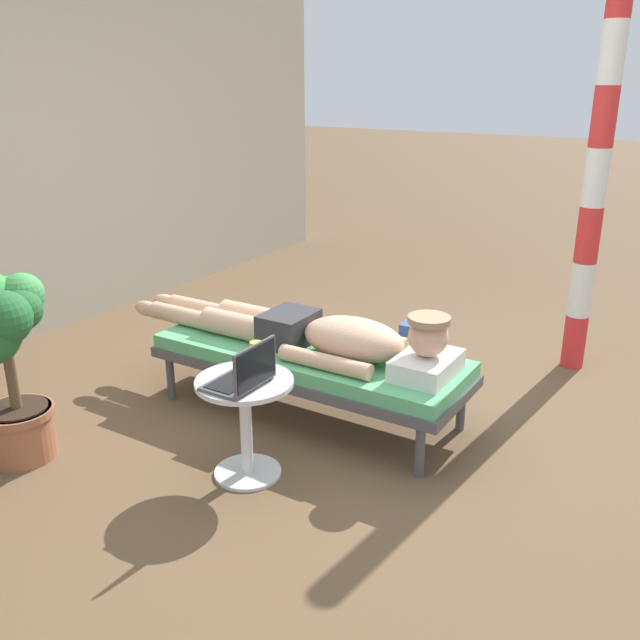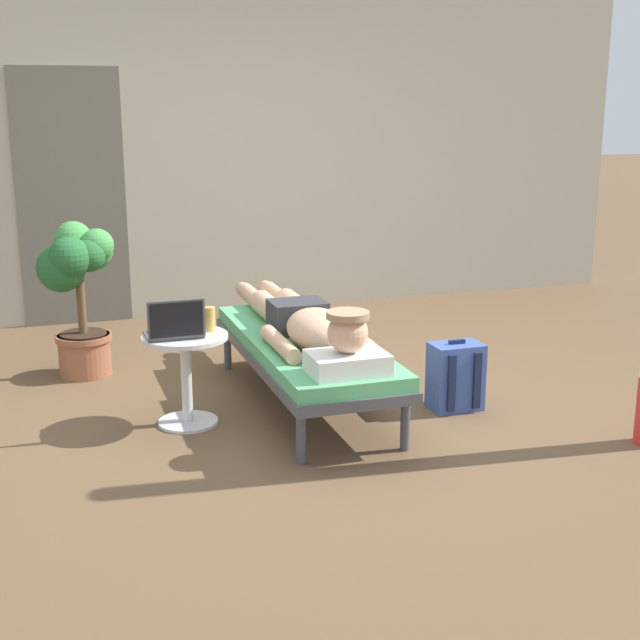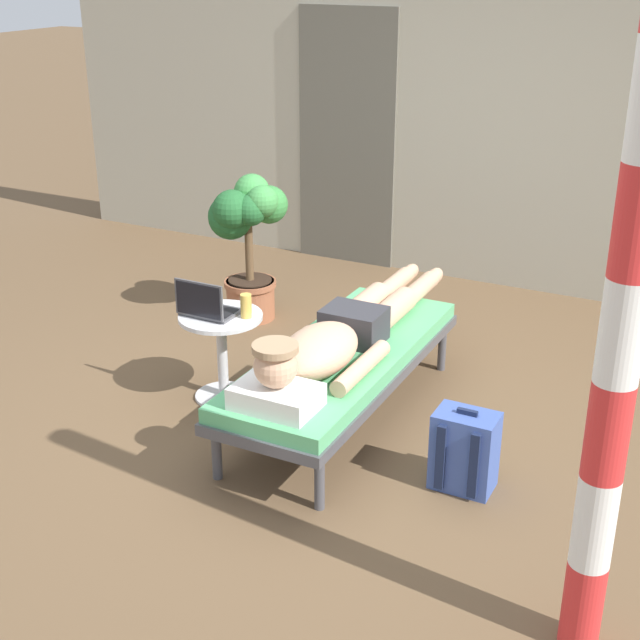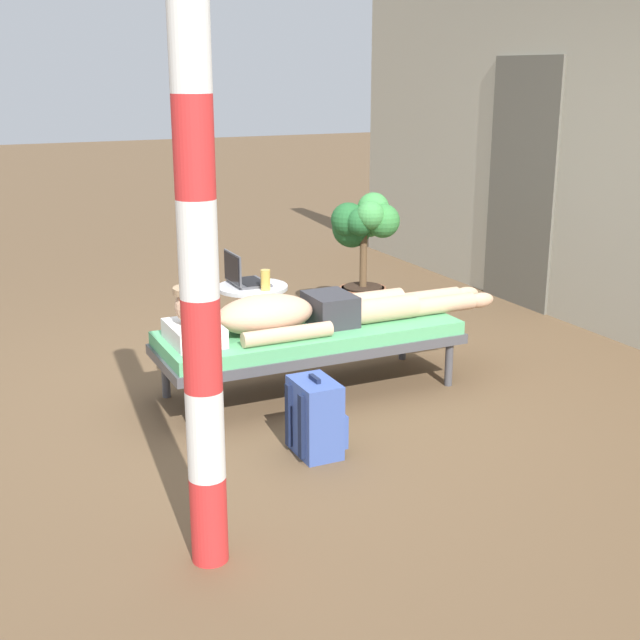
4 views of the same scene
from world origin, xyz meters
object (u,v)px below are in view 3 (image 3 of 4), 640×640
at_px(person_reclining, 338,337).
at_px(drink_glass, 246,306).
at_px(side_table, 222,342).
at_px(lounge_chair, 343,362).
at_px(laptop, 206,306).
at_px(potted_plant, 247,231).
at_px(porch_post, 622,331).
at_px(backpack, 465,451).

relative_size(person_reclining, drink_glass, 15.72).
bearing_deg(side_table, lounge_chair, 7.28).
bearing_deg(side_table, person_reclining, 2.54).
distance_m(lounge_chair, laptop, 0.83).
bearing_deg(potted_plant, porch_post, -38.14).
bearing_deg(drink_glass, lounge_chair, 5.57).
xyz_separation_m(lounge_chair, backpack, (0.82, -0.35, -0.15)).
height_order(lounge_chair, person_reclining, person_reclining).
height_order(backpack, potted_plant, potted_plant).
distance_m(laptop, backpack, 1.67).
bearing_deg(side_table, laptop, -139.48).
distance_m(side_table, backpack, 1.58).
distance_m(person_reclining, laptop, 0.79).
xyz_separation_m(side_table, laptop, (-0.06, -0.05, 0.23)).
distance_m(person_reclining, drink_glass, 0.58).
distance_m(person_reclining, backpack, 0.93).
height_order(laptop, porch_post, porch_post).
height_order(side_table, potted_plant, potted_plant).
xyz_separation_m(side_table, potted_plant, (-0.50, 1.12, 0.28)).
relative_size(laptop, drink_glass, 2.25).
distance_m(drink_glass, backpack, 1.48).
xyz_separation_m(side_table, porch_post, (2.29, -1.07, 0.94)).
height_order(side_table, porch_post, porch_post).
relative_size(laptop, backpack, 0.73).
height_order(laptop, potted_plant, potted_plant).
bearing_deg(lounge_chair, backpack, -22.80).
xyz_separation_m(person_reclining, porch_post, (1.56, -1.11, 0.78)).
height_order(person_reclining, side_table, person_reclining).
height_order(person_reclining, backpack, person_reclining).
distance_m(side_table, porch_post, 2.69).
xyz_separation_m(potted_plant, porch_post, (2.79, -2.19, 0.66)).
relative_size(side_table, drink_glass, 3.79).
height_order(drink_glass, potted_plant, potted_plant).
bearing_deg(porch_post, lounge_chair, 143.19).
bearing_deg(backpack, porch_post, -48.16).
bearing_deg(backpack, person_reclining, 160.87).
bearing_deg(laptop, porch_post, -23.56).
height_order(lounge_chair, drink_glass, drink_glass).
relative_size(side_table, laptop, 1.69).
bearing_deg(lounge_chair, porch_post, -36.81).
height_order(side_table, drink_glass, drink_glass).
bearing_deg(drink_glass, side_table, -166.31).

